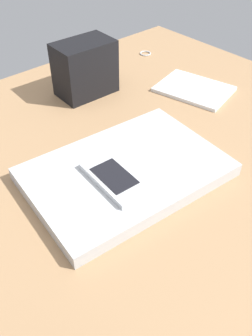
# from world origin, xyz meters

# --- Properties ---
(desk_surface) EXTENTS (1.20, 0.80, 0.03)m
(desk_surface) POSITION_xyz_m (0.00, 0.00, 0.01)
(desk_surface) COLOR #9E7751
(desk_surface) RESTS_ON ground
(laptop_closed) EXTENTS (0.34, 0.25, 0.02)m
(laptop_closed) POSITION_xyz_m (-0.06, 0.06, 0.04)
(laptop_closed) COLOR #B7BABC
(laptop_closed) RESTS_ON desk_surface
(cell_phone_on_laptop) EXTENTS (0.07, 0.12, 0.01)m
(cell_phone_on_laptop) POSITION_xyz_m (-0.02, 0.07, 0.06)
(cell_phone_on_laptop) COLOR silver
(cell_phone_on_laptop) RESTS_ON laptop_closed
(desk_organizer) EXTENTS (0.13, 0.08, 0.12)m
(desk_organizer) POSITION_xyz_m (-0.18, -0.21, 0.09)
(desk_organizer) COLOR black
(desk_organizer) RESTS_ON desk_surface
(key_ring) EXTENTS (0.03, 0.03, 0.00)m
(key_ring) POSITION_xyz_m (-0.42, -0.27, 0.03)
(key_ring) COLOR silver
(key_ring) RESTS_ON desk_surface
(notepad) EXTENTS (0.15, 0.18, 0.01)m
(notepad) POSITION_xyz_m (-0.37, -0.06, 0.03)
(notepad) COLOR white
(notepad) RESTS_ON desk_surface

